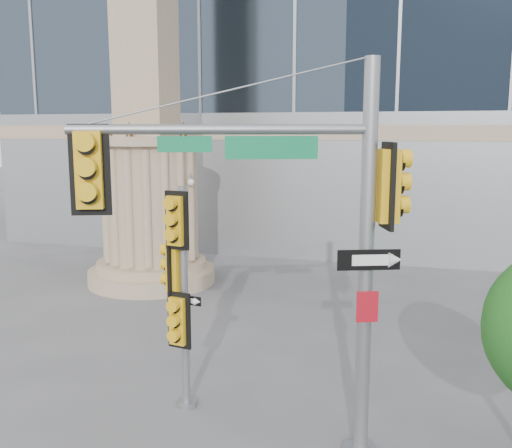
# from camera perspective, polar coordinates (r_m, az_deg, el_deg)

# --- Properties ---
(ground) EXTENTS (120.00, 120.00, 0.00)m
(ground) POSITION_cam_1_polar(r_m,az_deg,el_deg) (10.68, -1.79, -20.49)
(ground) COLOR #545456
(ground) RESTS_ON ground
(monument) EXTENTS (4.40, 4.40, 16.60)m
(monument) POSITION_cam_1_polar(r_m,az_deg,el_deg) (19.88, -10.80, 9.82)
(monument) COLOR tan
(monument) RESTS_ON ground
(main_signal_pole) EXTENTS (4.75, 2.10, 6.40)m
(main_signal_pole) POSITION_cam_1_polar(r_m,az_deg,el_deg) (8.69, 3.73, 0.37)
(main_signal_pole) COLOR slate
(main_signal_pole) RESTS_ON ground
(secondary_signal_pole) EXTENTS (0.75, 0.63, 4.30)m
(secondary_signal_pole) POSITION_cam_1_polar(r_m,az_deg,el_deg) (10.78, -7.70, -5.71)
(secondary_signal_pole) COLOR slate
(secondary_signal_pole) RESTS_ON ground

